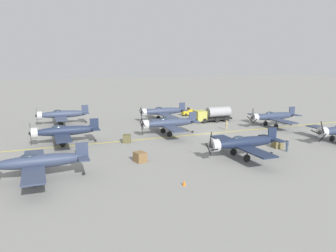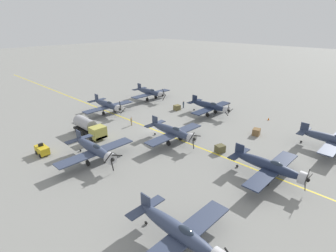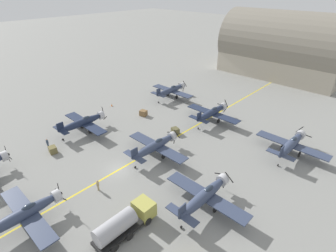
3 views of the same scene
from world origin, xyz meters
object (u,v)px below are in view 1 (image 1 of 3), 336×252
airplane_mid_left (243,143)px  supply_crate_mid_lane (127,139)px  airplane_far_center (64,131)px  airplane_mid_center (168,123)px  airplane_near_center (273,116)px  ground_crew_inspecting (287,145)px  airplane_far_left (37,162)px  supply_crate_by_tanker (140,157)px  supply_crate_outboard (277,144)px  airplane_mid_right (162,111)px  airplane_far_right (62,114)px  tow_tractor (187,112)px  ground_crew_walking (227,125)px  fuel_tanker (213,114)px  traffic_cone (184,183)px

airplane_mid_left → supply_crate_mid_lane: bearing=28.9°
airplane_far_center → airplane_mid_center: bearing=-97.0°
airplane_near_center → ground_crew_inspecting: 17.62m
airplane_far_left → supply_crate_by_tanker: size_ratio=8.21×
airplane_near_center → supply_crate_outboard: (-12.67, 9.34, -1.43)m
airplane_mid_right → airplane_mid_center: bearing=151.7°
ground_crew_inspecting → airplane_far_right: bearing=40.4°
supply_crate_mid_lane → airplane_far_left: bearing=135.1°
airplane_mid_right → tow_tractor: bearing=-71.7°
airplane_far_left → supply_crate_mid_lane: size_ratio=8.50×
ground_crew_inspecting → supply_crate_mid_lane: (13.13, 19.09, -0.39)m
airplane_mid_center → supply_crate_by_tanker: size_ratio=8.21×
ground_crew_walking → supply_crate_by_tanker: bearing=122.5°
airplane_far_right → fuel_tanker: 30.11m
airplane_mid_right → tow_tractor: size_ratio=4.62×
fuel_tanker → ground_crew_walking: fuel_tanker is taller
ground_crew_walking → supply_crate_mid_lane: ground_crew_walking is taller
supply_crate_by_tanker → traffic_cone: size_ratio=2.66×
airplane_mid_right → ground_crew_walking: 14.92m
airplane_mid_left → airplane_far_center: size_ratio=1.00×
airplane_mid_center → supply_crate_mid_lane: (-2.57, 7.80, -1.42)m
ground_crew_inspecting → supply_crate_outboard: ground_crew_inspecting is taller
supply_crate_mid_lane → supply_crate_outboard: supply_crate_mid_lane is taller
airplane_mid_center → ground_crew_walking: airplane_mid_center is taller
airplane_mid_right → supply_crate_mid_lane: airplane_mid_right is taller
tow_tractor → traffic_cone: 43.58m
airplane_far_right → supply_crate_outboard: bearing=-134.4°
airplane_mid_right → airplane_far_center: size_ratio=1.00×
airplane_mid_right → ground_crew_inspecting: bearing=-177.1°
airplane_far_left → supply_crate_by_tanker: airplane_far_left is taller
airplane_far_left → supply_crate_by_tanker: 11.98m
airplane_near_center → airplane_far_right: size_ratio=1.00×
airplane_mid_right → ground_crew_walking: airplane_mid_right is taller
airplane_mid_left → supply_crate_outboard: 8.19m
airplane_mid_center → ground_crew_walking: size_ratio=6.95×
airplane_mid_center → supply_crate_by_tanker: 15.62m
airplane_far_center → airplane_far_left: size_ratio=1.00×
fuel_tanker → airplane_near_center: bearing=-140.2°
tow_tractor → ground_crew_inspecting: bearing=179.4°
ground_crew_inspecting → traffic_cone: (-6.29, 18.28, -0.70)m
airplane_mid_right → airplane_near_center: bearing=-140.7°
airplane_mid_right → supply_crate_outboard: bearing=-175.7°
airplane_mid_left → supply_crate_by_tanker: (3.30, 12.58, -1.40)m
airplane_near_center → supply_crate_mid_lane: (-1.68, 28.58, -1.42)m
airplane_far_left → airplane_far_center: bearing=-8.4°
tow_tractor → airplane_far_right: bearing=92.4°
airplane_far_left → tow_tractor: airplane_far_left is taller
traffic_cone → airplane_mid_right: bearing=-17.2°
airplane_far_right → airplane_mid_center: bearing=-132.5°
airplane_far_center → supply_crate_by_tanker: size_ratio=8.21×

